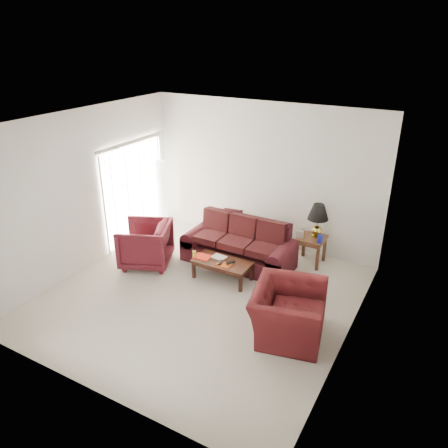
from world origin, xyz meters
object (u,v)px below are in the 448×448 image
object	(u,v)px
armchair_left	(145,244)
armchair_right	(288,312)
sofa	(238,243)
floor_lamp	(162,195)
end_table	(311,250)
coffee_table	(222,270)

from	to	relation	value
armchair_left	armchair_right	bearing A→B (deg)	54.37
sofa	armchair_right	xyz separation A→B (m)	(1.65, -1.57, -0.06)
armchair_right	floor_lamp	bearing A→B (deg)	48.55
end_table	armchair_right	world-z (taller)	armchair_right
floor_lamp	coffee_table	world-z (taller)	floor_lamp
armchair_left	coffee_table	size ratio (longest dim) A/B	0.89
end_table	floor_lamp	bearing A→B (deg)	-178.53
end_table	armchair_left	size ratio (longest dim) A/B	0.60
end_table	armchair_left	xyz separation A→B (m)	(-2.80, -1.61, 0.15)
floor_lamp	armchair_left	bearing A→B (deg)	-65.41
end_table	coffee_table	bearing A→B (deg)	-131.30
floor_lamp	armchair_left	xyz separation A→B (m)	(0.70, -1.52, -0.39)
floor_lamp	armchair_right	xyz separation A→B (m)	(3.92, -2.20, -0.44)
floor_lamp	armchair_right	world-z (taller)	floor_lamp
end_table	armchair_left	distance (m)	3.24
end_table	armchair_left	bearing A→B (deg)	-150.15
armchair_right	coffee_table	distance (m)	1.88
end_table	coffee_table	xyz separation A→B (m)	(-1.21, -1.38, -0.10)
sofa	floor_lamp	bearing A→B (deg)	169.55
sofa	coffee_table	bearing A→B (deg)	-83.16
armchair_left	sofa	bearing A→B (deg)	95.75
armchair_left	floor_lamp	bearing A→B (deg)	-179.18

